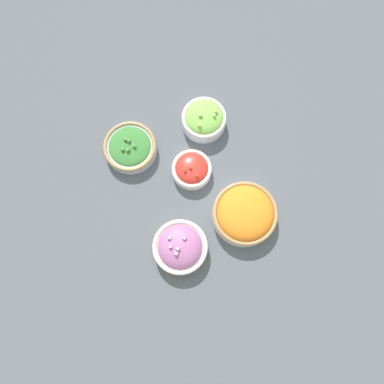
{
  "coord_description": "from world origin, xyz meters",
  "views": [
    {
      "loc": [
        -0.23,
        0.08,
        1.06
      ],
      "look_at": [
        0.0,
        0.0,
        0.03
      ],
      "focal_mm": 35.0,
      "sensor_mm": 36.0,
      "label": 1
    }
  ],
  "objects_px": {
    "bowl_broccoli": "(130,147)",
    "bowl_carrots": "(245,214)",
    "bowl_lettuce": "(204,119)",
    "bowl_cherry_tomatoes": "(192,169)",
    "bowl_red_onion": "(180,247)"
  },
  "relations": [
    {
      "from": "bowl_red_onion",
      "to": "bowl_carrots",
      "type": "height_order",
      "value": "bowl_red_onion"
    },
    {
      "from": "bowl_cherry_tomatoes",
      "to": "bowl_lettuce",
      "type": "distance_m",
      "value": 0.16
    },
    {
      "from": "bowl_broccoli",
      "to": "bowl_cherry_tomatoes",
      "type": "height_order",
      "value": "bowl_cherry_tomatoes"
    },
    {
      "from": "bowl_broccoli",
      "to": "bowl_carrots",
      "type": "bearing_deg",
      "value": -140.29
    },
    {
      "from": "bowl_broccoli",
      "to": "bowl_lettuce",
      "type": "height_order",
      "value": "bowl_lettuce"
    },
    {
      "from": "bowl_cherry_tomatoes",
      "to": "bowl_carrots",
      "type": "distance_m",
      "value": 0.2
    },
    {
      "from": "bowl_cherry_tomatoes",
      "to": "bowl_red_onion",
      "type": "bearing_deg",
      "value": 152.91
    },
    {
      "from": "bowl_red_onion",
      "to": "bowl_broccoli",
      "type": "bearing_deg",
      "value": 8.0
    },
    {
      "from": "bowl_carrots",
      "to": "bowl_lettuce",
      "type": "height_order",
      "value": "bowl_lettuce"
    },
    {
      "from": "bowl_cherry_tomatoes",
      "to": "bowl_carrots",
      "type": "bearing_deg",
      "value": -150.72
    },
    {
      "from": "bowl_red_onion",
      "to": "bowl_carrots",
      "type": "distance_m",
      "value": 0.2
    },
    {
      "from": "bowl_cherry_tomatoes",
      "to": "bowl_broccoli",
      "type": "bearing_deg",
      "value": 50.44
    },
    {
      "from": "bowl_broccoli",
      "to": "bowl_lettuce",
      "type": "relative_size",
      "value": 1.18
    },
    {
      "from": "bowl_lettuce",
      "to": "bowl_carrots",
      "type": "bearing_deg",
      "value": -177.59
    },
    {
      "from": "bowl_cherry_tomatoes",
      "to": "bowl_carrots",
      "type": "relative_size",
      "value": 0.64
    }
  ]
}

